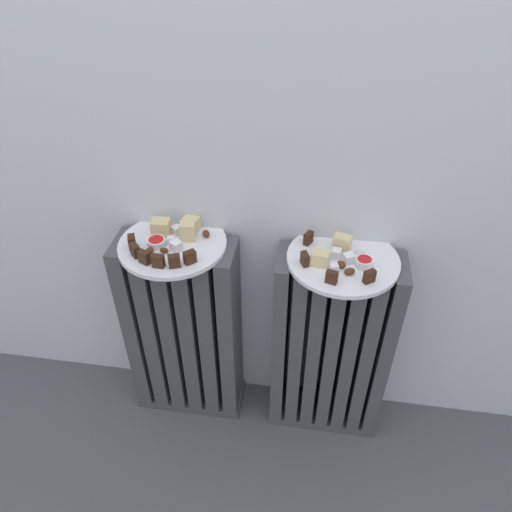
% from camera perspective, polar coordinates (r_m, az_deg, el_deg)
% --- Properties ---
extents(ground_plane, '(6.00, 6.00, 0.00)m').
position_cam_1_polar(ground_plane, '(1.57, -1.65, -25.48)').
color(ground_plane, '#4C4C51').
extents(radiator_left, '(0.34, 0.14, 0.65)m').
position_cam_1_polar(radiator_left, '(1.50, -8.48, -8.94)').
color(radiator_left, '#47474C').
rests_on(radiator_left, ground_plane).
extents(radiator_right, '(0.34, 0.14, 0.65)m').
position_cam_1_polar(radiator_right, '(1.45, 8.78, -10.81)').
color(radiator_right, '#47474C').
rests_on(radiator_right, ground_plane).
extents(plate_left, '(0.28, 0.28, 0.01)m').
position_cam_1_polar(plate_left, '(1.27, -9.86, 1.39)').
color(plate_left, white).
rests_on(plate_left, radiator_left).
extents(plate_right, '(0.28, 0.28, 0.01)m').
position_cam_1_polar(plate_right, '(1.22, 10.27, -0.42)').
color(plate_right, white).
rests_on(plate_right, radiator_right).
extents(dark_cake_slice_left_0, '(0.03, 0.03, 0.03)m').
position_cam_1_polar(dark_cake_slice_left_0, '(1.26, -14.52, 1.65)').
color(dark_cake_slice_left_0, '#382114').
rests_on(dark_cake_slice_left_0, plate_left).
extents(dark_cake_slice_left_1, '(0.03, 0.03, 0.03)m').
position_cam_1_polar(dark_cake_slice_left_1, '(1.23, -14.16, 0.65)').
color(dark_cake_slice_left_1, '#382114').
rests_on(dark_cake_slice_left_1, plate_left).
extents(dark_cake_slice_left_2, '(0.03, 0.03, 0.03)m').
position_cam_1_polar(dark_cake_slice_left_2, '(1.20, -13.12, -0.15)').
color(dark_cake_slice_left_2, '#382114').
rests_on(dark_cake_slice_left_2, plate_left).
extents(dark_cake_slice_left_3, '(0.03, 0.02, 0.03)m').
position_cam_1_polar(dark_cake_slice_left_3, '(1.19, -11.54, -0.60)').
color(dark_cake_slice_left_3, '#382114').
rests_on(dark_cake_slice_left_3, plate_left).
extents(dark_cake_slice_left_4, '(0.03, 0.03, 0.03)m').
position_cam_1_polar(dark_cake_slice_left_4, '(1.18, -9.67, -0.60)').
color(dark_cake_slice_left_4, '#382114').
rests_on(dark_cake_slice_left_4, plate_left).
extents(dark_cake_slice_left_5, '(0.03, 0.03, 0.03)m').
position_cam_1_polar(dark_cake_slice_left_5, '(1.18, -7.85, -0.14)').
color(dark_cake_slice_left_5, '#382114').
rests_on(dark_cake_slice_left_5, plate_left).
extents(marble_cake_slice_left_0, '(0.04, 0.04, 0.05)m').
position_cam_1_polar(marble_cake_slice_left_0, '(1.26, -8.10, 2.92)').
color(marble_cake_slice_left_0, beige).
rests_on(marble_cake_slice_left_0, plate_left).
extents(marble_cake_slice_left_1, '(0.05, 0.04, 0.04)m').
position_cam_1_polar(marble_cake_slice_left_1, '(1.29, -11.20, 3.37)').
color(marble_cake_slice_left_1, beige).
rests_on(marble_cake_slice_left_1, plate_left).
extents(marble_cake_slice_left_2, '(0.05, 0.04, 0.04)m').
position_cam_1_polar(marble_cake_slice_left_2, '(1.30, -7.65, 3.84)').
color(marble_cake_slice_left_2, beige).
rests_on(marble_cake_slice_left_2, plate_left).
extents(turkish_delight_left_0, '(0.02, 0.02, 0.02)m').
position_cam_1_polar(turkish_delight_left_0, '(1.26, -10.06, 1.86)').
color(turkish_delight_left_0, white).
rests_on(turkish_delight_left_0, plate_left).
extents(turkish_delight_left_1, '(0.03, 0.03, 0.02)m').
position_cam_1_polar(turkish_delight_left_1, '(1.29, -9.39, 3.07)').
color(turkish_delight_left_1, white).
rests_on(turkish_delight_left_1, plate_left).
extents(turkish_delight_left_2, '(0.04, 0.04, 0.03)m').
position_cam_1_polar(turkish_delight_left_2, '(1.23, -9.44, 1.19)').
color(turkish_delight_left_2, white).
rests_on(turkish_delight_left_2, plate_left).
extents(medjool_date_left_0, '(0.03, 0.03, 0.02)m').
position_cam_1_polar(medjool_date_left_0, '(1.27, -5.95, 2.66)').
color(medjool_date_left_0, '#4C2814').
rests_on(medjool_date_left_0, plate_left).
extents(medjool_date_left_1, '(0.02, 0.03, 0.02)m').
position_cam_1_polar(medjool_date_left_1, '(1.23, -12.57, 0.55)').
color(medjool_date_left_1, '#4C2814').
rests_on(medjool_date_left_1, plate_left).
extents(medjool_date_left_2, '(0.02, 0.02, 0.01)m').
position_cam_1_polar(medjool_date_left_2, '(1.23, -10.85, 0.67)').
color(medjool_date_left_2, '#4C2814').
rests_on(medjool_date_left_2, plate_left).
extents(jam_bowl_left, '(0.05, 0.05, 0.02)m').
position_cam_1_polar(jam_bowl_left, '(1.26, -11.73, 1.65)').
color(jam_bowl_left, white).
rests_on(jam_bowl_left, plate_left).
extents(dark_cake_slice_right_0, '(0.03, 0.03, 0.03)m').
position_cam_1_polar(dark_cake_slice_right_0, '(1.24, 6.23, 2.13)').
color(dark_cake_slice_right_0, '#382114').
rests_on(dark_cake_slice_right_0, plate_right).
extents(dark_cake_slice_right_1, '(0.02, 0.03, 0.03)m').
position_cam_1_polar(dark_cake_slice_right_1, '(1.17, 5.81, -0.37)').
color(dark_cake_slice_right_1, '#382114').
rests_on(dark_cake_slice_right_1, plate_right).
extents(dark_cake_slice_right_2, '(0.03, 0.02, 0.03)m').
position_cam_1_polar(dark_cake_slice_right_2, '(1.13, 8.97, -2.49)').
color(dark_cake_slice_right_2, '#382114').
rests_on(dark_cake_slice_right_2, plate_right).
extents(dark_cake_slice_right_3, '(0.03, 0.03, 0.03)m').
position_cam_1_polar(dark_cake_slice_right_3, '(1.15, 13.31, -2.39)').
color(dark_cake_slice_right_3, '#382114').
rests_on(dark_cake_slice_right_3, plate_right).
extents(marble_cake_slice_right_0, '(0.05, 0.04, 0.04)m').
position_cam_1_polar(marble_cake_slice_right_0, '(1.18, 7.57, -0.25)').
color(marble_cake_slice_right_0, beige).
rests_on(marble_cake_slice_right_0, plate_right).
extents(marble_cake_slice_right_1, '(0.05, 0.04, 0.04)m').
position_cam_1_polar(marble_cake_slice_right_1, '(1.23, 10.19, 1.51)').
color(marble_cake_slice_right_1, beige).
rests_on(marble_cake_slice_right_1, plate_right).
extents(turkish_delight_right_0, '(0.03, 0.03, 0.02)m').
position_cam_1_polar(turkish_delight_right_0, '(1.21, 9.49, 0.29)').
color(turkish_delight_right_0, white).
rests_on(turkish_delight_right_0, plate_right).
extents(turkish_delight_right_1, '(0.03, 0.03, 0.02)m').
position_cam_1_polar(turkish_delight_right_1, '(1.20, 10.88, -0.27)').
color(turkish_delight_right_1, white).
rests_on(turkish_delight_right_1, plate_right).
extents(turkish_delight_right_2, '(0.02, 0.02, 0.02)m').
position_cam_1_polar(turkish_delight_right_2, '(1.17, 9.26, -1.40)').
color(turkish_delight_right_2, white).
rests_on(turkish_delight_right_2, plate_right).
extents(medjool_date_right_0, '(0.03, 0.02, 0.01)m').
position_cam_1_polar(medjool_date_right_0, '(1.22, 7.33, 0.62)').
color(medjool_date_right_0, '#4C2814').
rests_on(medjool_date_right_0, plate_right).
extents(medjool_date_right_1, '(0.03, 0.03, 0.02)m').
position_cam_1_polar(medjool_date_right_1, '(1.17, 11.04, -1.80)').
color(medjool_date_right_1, '#4C2814').
rests_on(medjool_date_right_1, plate_right).
extents(medjool_date_right_2, '(0.03, 0.03, 0.02)m').
position_cam_1_polar(medjool_date_right_2, '(1.18, 10.08, -1.00)').
color(medjool_date_right_2, '#4C2814').
rests_on(medjool_date_right_2, plate_right).
extents(jam_bowl_right, '(0.04, 0.04, 0.02)m').
position_cam_1_polar(jam_bowl_right, '(1.20, 12.70, -0.70)').
color(jam_bowl_right, white).
rests_on(jam_bowl_right, plate_right).
extents(fork, '(0.06, 0.08, 0.00)m').
position_cam_1_polar(fork, '(1.22, 11.51, -0.12)').
color(fork, silver).
rests_on(fork, plate_right).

